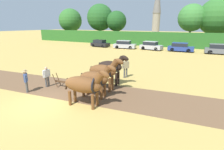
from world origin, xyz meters
TOP-DOWN VIEW (x-y plane):
  - ground_plane at (0.00, 0.00)m, footprint 240.00×240.00m
  - plowed_furrow_strip at (-1.98, 2.43)m, footprint 27.06×6.97m
  - hedgerow at (0.00, 31.43)m, footprint 72.24×1.26m
  - tree_far_left at (-28.90, 35.94)m, footprint 6.80×6.80m
  - tree_left at (-18.20, 35.62)m, footprint 7.02×7.02m
  - tree_center_left at (-13.09, 35.35)m, footprint 5.13×5.13m
  - tree_center at (4.59, 35.83)m, footprint 5.69×5.69m
  - tree_center_right at (9.21, 36.96)m, footprint 7.36×7.36m
  - church_spire at (-8.60, 57.39)m, footprint 2.84×2.84m
  - draft_horse_lead_left at (2.36, 0.92)m, footprint 2.93×1.24m
  - draft_horse_lead_right at (2.20, 2.25)m, footprint 2.65×1.16m
  - draft_horse_trail_left at (2.04, 3.59)m, footprint 2.69×1.16m
  - draft_horse_trail_right at (1.88, 4.92)m, footprint 2.63×1.15m
  - plow at (-0.64, 2.59)m, footprint 1.75×0.53m
  - farmer_at_plow at (-2.08, 2.16)m, footprint 0.26×0.63m
  - farmer_beside_team at (2.15, 7.09)m, footprint 0.46×0.56m
  - farmer_onlooker_left at (-2.47, 0.71)m, footprint 0.49×0.45m
  - parked_car_far_left at (-11.63, 24.90)m, footprint 3.96×2.05m
  - parked_car_left at (-6.00, 24.88)m, footprint 4.45×2.37m
  - parked_car_center_left at (-0.86, 25.35)m, footprint 4.17×2.20m
  - parked_car_center at (4.21, 25.81)m, footprint 4.24×1.94m
  - parked_car_center_right at (9.93, 25.75)m, footprint 4.22×2.02m

SIDE VIEW (x-z plane):
  - ground_plane at x=0.00m, z-range 0.00..0.00m
  - plowed_furrow_strip at x=-1.98m, z-range 0.00..0.01m
  - plow at x=-0.64m, z-range -0.24..0.89m
  - parked_car_far_left at x=-11.63m, z-range -0.03..1.43m
  - parked_car_center at x=4.21m, z-range -0.02..1.49m
  - parked_car_left at x=-6.00m, z-range -0.03..1.51m
  - parked_car_center_left at x=-0.86m, z-range -0.03..1.53m
  - parked_car_center_right at x=9.93m, z-range -0.03..1.57m
  - farmer_at_plow at x=-2.08m, z-range 0.11..1.65m
  - farmer_onlooker_left at x=-2.47m, z-range 0.12..1.72m
  - farmer_beside_team at x=2.15m, z-range 0.14..1.85m
  - draft_horse_lead_right at x=2.20m, z-range 0.12..2.40m
  - draft_horse_lead_left at x=2.36m, z-range 0.14..2.43m
  - draft_horse_trail_left at x=2.04m, z-range 0.18..2.63m
  - draft_horse_trail_right at x=1.88m, z-range 0.19..2.63m
  - hedgerow at x=0.00m, z-range 0.00..3.01m
  - tree_center_left at x=-13.09m, z-range 1.37..9.29m
  - tree_far_left at x=-28.90m, z-range 1.15..10.27m
  - tree_center at x=4.59m, z-range 1.51..10.25m
  - tree_center_right at x=9.21m, z-range 1.18..10.92m
  - tree_left at x=-18.20m, z-range 1.41..11.26m
  - church_spire at x=-8.60m, z-range 0.43..18.89m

